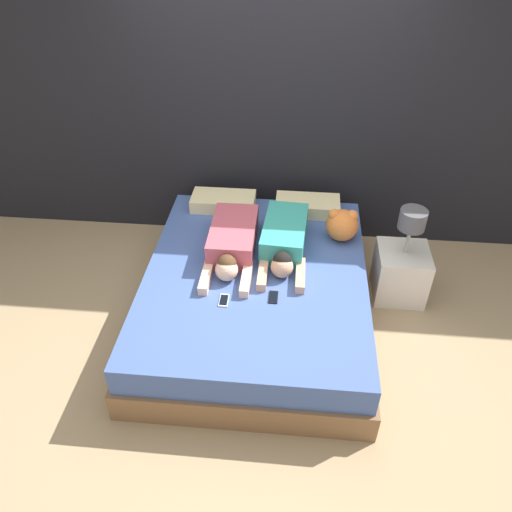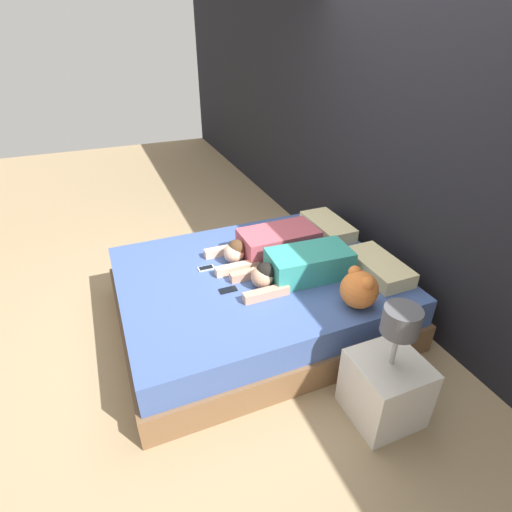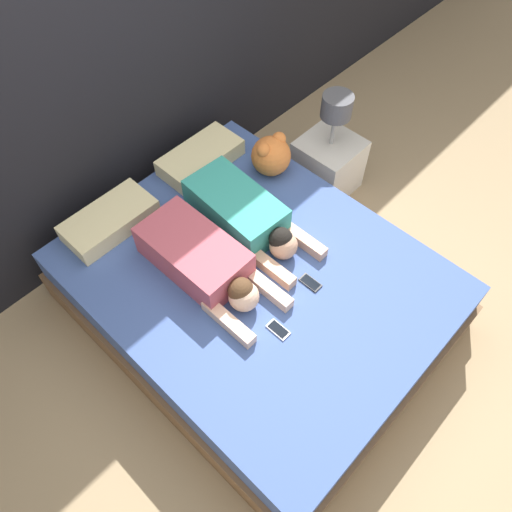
# 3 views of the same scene
# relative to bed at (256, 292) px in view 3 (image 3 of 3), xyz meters

# --- Properties ---
(ground_plane) EXTENTS (12.00, 12.00, 0.00)m
(ground_plane) POSITION_rel_bed_xyz_m (0.00, 0.00, -0.23)
(ground_plane) COLOR #9E8460
(wall_back) EXTENTS (12.00, 0.06, 2.60)m
(wall_back) POSITION_rel_bed_xyz_m (0.00, 1.25, 1.07)
(wall_back) COLOR black
(wall_back) RESTS_ON ground_plane
(bed) EXTENTS (1.77, 2.20, 0.47)m
(bed) POSITION_rel_bed_xyz_m (0.00, 0.00, 0.00)
(bed) COLOR brown
(bed) RESTS_ON ground_plane
(pillow_head_left) EXTENTS (0.58, 0.29, 0.12)m
(pillow_head_left) POSITION_rel_bed_xyz_m (-0.39, 0.89, 0.30)
(pillow_head_left) COLOR beige
(pillow_head_left) RESTS_ON bed
(pillow_head_right) EXTENTS (0.58, 0.29, 0.12)m
(pillow_head_right) POSITION_rel_bed_xyz_m (0.39, 0.89, 0.30)
(pillow_head_right) COLOR beige
(pillow_head_right) RESTS_ON bed
(person_left) EXTENTS (0.37, 0.95, 0.22)m
(person_left) POSITION_rel_bed_xyz_m (-0.21, 0.22, 0.34)
(person_left) COLOR #B24C59
(person_left) RESTS_ON bed
(person_right) EXTENTS (0.38, 0.93, 0.22)m
(person_right) POSITION_rel_bed_xyz_m (0.20, 0.29, 0.35)
(person_right) COLOR teal
(person_right) RESTS_ON bed
(cell_phone_left) EXTENTS (0.07, 0.13, 0.01)m
(cell_phone_left) POSITION_rel_bed_xyz_m (-0.20, -0.36, 0.25)
(cell_phone_left) COLOR silver
(cell_phone_left) RESTS_ON bed
(cell_phone_right) EXTENTS (0.07, 0.13, 0.01)m
(cell_phone_right) POSITION_rel_bed_xyz_m (0.15, -0.29, 0.25)
(cell_phone_right) COLOR black
(cell_phone_right) RESTS_ON bed
(plush_toy) EXTENTS (0.27, 0.27, 0.28)m
(plush_toy) POSITION_rel_bed_xyz_m (0.67, 0.50, 0.38)
(plush_toy) COLOR orange
(plush_toy) RESTS_ON bed
(nightstand) EXTENTS (0.42, 0.42, 0.86)m
(nightstand) POSITION_rel_bed_xyz_m (1.20, 0.39, 0.04)
(nightstand) COLOR beige
(nightstand) RESTS_ON ground_plane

